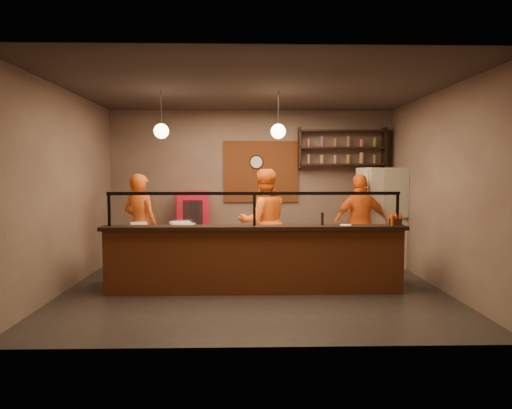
{
  "coord_description": "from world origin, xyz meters",
  "views": [
    {
      "loc": [
        -0.15,
        -7.29,
        1.88
      ],
      "look_at": [
        0.04,
        0.3,
        1.35
      ],
      "focal_mm": 32.0,
      "sensor_mm": 36.0,
      "label": 1
    }
  ],
  "objects_px": {
    "fridge": "(382,217)",
    "condiment_caddy": "(395,222)",
    "wall_clock": "(256,162)",
    "cook_left": "(140,225)",
    "cook_mid": "(264,222)",
    "cook_right": "(361,223)",
    "pizza_dough": "(295,232)",
    "pepper_mill": "(322,219)",
    "red_cooler": "(193,227)"
  },
  "relations": [
    {
      "from": "fridge",
      "to": "pepper_mill",
      "type": "xyz_separation_m",
      "value": [
        -1.54,
        -1.99,
        0.17
      ]
    },
    {
      "from": "cook_right",
      "to": "condiment_caddy",
      "type": "distance_m",
      "value": 1.55
    },
    {
      "from": "wall_clock",
      "to": "condiment_caddy",
      "type": "height_order",
      "value": "wall_clock"
    },
    {
      "from": "wall_clock",
      "to": "condiment_caddy",
      "type": "xyz_separation_m",
      "value": [
        2.1,
        -2.73,
        -0.99
      ]
    },
    {
      "from": "cook_left",
      "to": "pepper_mill",
      "type": "height_order",
      "value": "cook_left"
    },
    {
      "from": "cook_right",
      "to": "pepper_mill",
      "type": "xyz_separation_m",
      "value": [
        -0.99,
        -1.51,
        0.23
      ]
    },
    {
      "from": "cook_left",
      "to": "cook_mid",
      "type": "relative_size",
      "value": 0.96
    },
    {
      "from": "cook_right",
      "to": "pepper_mill",
      "type": "height_order",
      "value": "cook_right"
    },
    {
      "from": "red_cooler",
      "to": "wall_clock",
      "type": "bearing_deg",
      "value": 8.33
    },
    {
      "from": "cook_mid",
      "to": "pepper_mill",
      "type": "height_order",
      "value": "cook_mid"
    },
    {
      "from": "cook_left",
      "to": "pepper_mill",
      "type": "distance_m",
      "value": 3.35
    },
    {
      "from": "cook_right",
      "to": "red_cooler",
      "type": "height_order",
      "value": "cook_right"
    },
    {
      "from": "fridge",
      "to": "pizza_dough",
      "type": "xyz_separation_m",
      "value": [
        -1.94,
        -1.67,
        -0.08
      ]
    },
    {
      "from": "wall_clock",
      "to": "condiment_caddy",
      "type": "bearing_deg",
      "value": -52.41
    },
    {
      "from": "red_cooler",
      "to": "condiment_caddy",
      "type": "height_order",
      "value": "red_cooler"
    },
    {
      "from": "wall_clock",
      "to": "fridge",
      "type": "bearing_deg",
      "value": -16.1
    },
    {
      "from": "cook_mid",
      "to": "condiment_caddy",
      "type": "xyz_separation_m",
      "value": [
        2.01,
        -1.29,
        0.14
      ]
    },
    {
      "from": "fridge",
      "to": "condiment_caddy",
      "type": "xyz_separation_m",
      "value": [
        -0.4,
        -2.01,
        0.13
      ]
    },
    {
      "from": "cook_left",
      "to": "cook_right",
      "type": "relative_size",
      "value": 1.01
    },
    {
      "from": "condiment_caddy",
      "to": "fridge",
      "type": "bearing_deg",
      "value": 78.72
    },
    {
      "from": "red_cooler",
      "to": "cook_right",
      "type": "bearing_deg",
      "value": -20.08
    },
    {
      "from": "fridge",
      "to": "pizza_dough",
      "type": "relative_size",
      "value": 3.84
    },
    {
      "from": "cook_left",
      "to": "condiment_caddy",
      "type": "height_order",
      "value": "cook_left"
    },
    {
      "from": "wall_clock",
      "to": "pizza_dough",
      "type": "bearing_deg",
      "value": -76.75
    },
    {
      "from": "cook_right",
      "to": "cook_mid",
      "type": "bearing_deg",
      "value": -1.82
    },
    {
      "from": "condiment_caddy",
      "to": "cook_left",
      "type": "bearing_deg",
      "value": 163.52
    },
    {
      "from": "cook_mid",
      "to": "pepper_mill",
      "type": "distance_m",
      "value": 1.55
    },
    {
      "from": "condiment_caddy",
      "to": "pepper_mill",
      "type": "distance_m",
      "value": 1.14
    },
    {
      "from": "cook_mid",
      "to": "pizza_dough",
      "type": "xyz_separation_m",
      "value": [
        0.47,
        -0.95,
        -0.07
      ]
    },
    {
      "from": "cook_mid",
      "to": "pizza_dough",
      "type": "distance_m",
      "value": 1.06
    },
    {
      "from": "cook_mid",
      "to": "pepper_mill",
      "type": "relative_size",
      "value": 9.75
    },
    {
      "from": "cook_right",
      "to": "fridge",
      "type": "height_order",
      "value": "fridge"
    },
    {
      "from": "cook_mid",
      "to": "pizza_dough",
      "type": "height_order",
      "value": "cook_mid"
    },
    {
      "from": "cook_left",
      "to": "red_cooler",
      "type": "distance_m",
      "value": 1.44
    },
    {
      "from": "fridge",
      "to": "cook_mid",
      "type": "bearing_deg",
      "value": -170.87
    },
    {
      "from": "condiment_caddy",
      "to": "pepper_mill",
      "type": "bearing_deg",
      "value": 179.09
    },
    {
      "from": "pizza_dough",
      "to": "pepper_mill",
      "type": "distance_m",
      "value": 0.57
    },
    {
      "from": "wall_clock",
      "to": "condiment_caddy",
      "type": "relative_size",
      "value": 1.55
    },
    {
      "from": "cook_mid",
      "to": "red_cooler",
      "type": "height_order",
      "value": "cook_mid"
    },
    {
      "from": "wall_clock",
      "to": "pizza_dough",
      "type": "xyz_separation_m",
      "value": [
        0.56,
        -2.39,
        -1.19
      ]
    },
    {
      "from": "pizza_dough",
      "to": "cook_mid",
      "type": "bearing_deg",
      "value": 116.27
    },
    {
      "from": "cook_right",
      "to": "pizza_dough",
      "type": "bearing_deg",
      "value": 31.31
    },
    {
      "from": "fridge",
      "to": "pepper_mill",
      "type": "distance_m",
      "value": 2.52
    },
    {
      "from": "cook_right",
      "to": "pizza_dough",
      "type": "distance_m",
      "value": 1.83
    },
    {
      "from": "cook_left",
      "to": "cook_right",
      "type": "bearing_deg",
      "value": -152.84
    },
    {
      "from": "cook_mid",
      "to": "cook_right",
      "type": "bearing_deg",
      "value": 173.23
    },
    {
      "from": "fridge",
      "to": "pizza_dough",
      "type": "distance_m",
      "value": 2.56
    },
    {
      "from": "pepper_mill",
      "to": "red_cooler",
      "type": "bearing_deg",
      "value": 133.51
    },
    {
      "from": "cook_left",
      "to": "fridge",
      "type": "relative_size",
      "value": 0.94
    },
    {
      "from": "cook_left",
      "to": "red_cooler",
      "type": "height_order",
      "value": "cook_left"
    }
  ]
}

